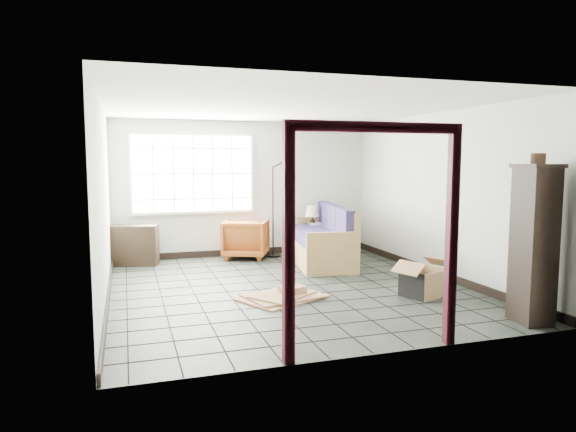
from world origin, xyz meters
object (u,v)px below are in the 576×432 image
object	(u,v)px
armchair	(246,237)
side_table	(316,232)
futon_sofa	(323,242)
tall_shelf	(534,243)

from	to	relation	value
armchair	side_table	world-z (taller)	armchair
futon_sofa	armchair	bearing A→B (deg)	157.21
armchair	side_table	distance (m)	1.42
futon_sofa	tall_shelf	xyz separation A→B (m)	(0.97, -4.02, 0.55)
armchair	side_table	xyz separation A→B (m)	(1.42, 0.00, 0.03)
armchair	tall_shelf	distance (m)	5.31
futon_sofa	tall_shelf	size ratio (longest dim) A/B	1.35
futon_sofa	armchair	distance (m)	1.47
armchair	side_table	bearing A→B (deg)	-155.94
armchair	tall_shelf	xyz separation A→B (m)	(2.22, -4.80, 0.51)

